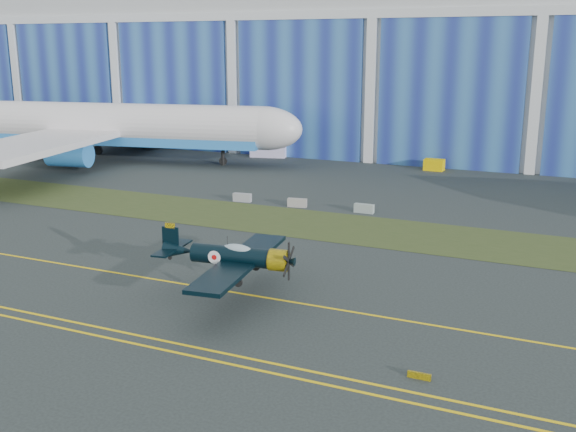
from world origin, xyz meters
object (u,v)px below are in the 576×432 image
at_px(jetliner, 96,78).
at_px(tug, 434,165).
at_px(shipping_container, 268,149).
at_px(warbird, 232,256).

bearing_deg(jetliner, tug, 3.10).
relative_size(shipping_container, tug, 2.05).
bearing_deg(warbird, shipping_container, 106.33).
xyz_separation_m(jetliner, shipping_container, (21.21, 12.64, -10.71)).
xyz_separation_m(warbird, shipping_container, (-23.43, 54.10, -1.88)).
bearing_deg(jetliner, shipping_container, 19.95).
distance_m(warbird, jetliner, 61.56).
xyz_separation_m(jetliner, tug, (46.54, 11.56, -11.11)).
bearing_deg(tug, warbird, -90.91).
distance_m(warbird, tug, 53.10).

